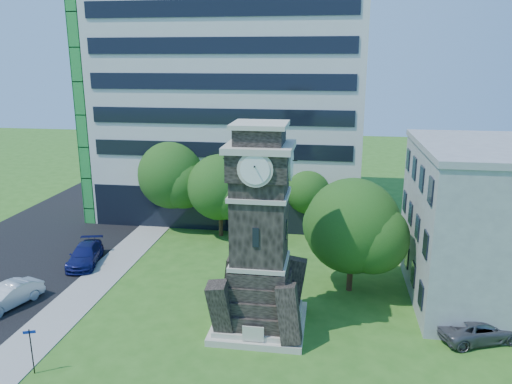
% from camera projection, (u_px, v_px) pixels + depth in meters
% --- Properties ---
extents(ground, '(160.00, 160.00, 0.00)m').
position_uv_depth(ground, '(203.00, 340.00, 28.52)').
color(ground, '#2E611B').
rests_on(ground, ground).
extents(sidewalk, '(3.00, 70.00, 0.06)m').
position_uv_depth(sidewalk, '(88.00, 289.00, 34.67)').
color(sidewalk, gray).
rests_on(sidewalk, ground).
extents(clock_tower, '(5.40, 5.40, 12.22)m').
position_uv_depth(clock_tower, '(260.00, 244.00, 28.61)').
color(clock_tower, '#B9B2A1').
rests_on(clock_tower, ground).
extents(office_tall, '(26.20, 15.11, 28.60)m').
position_uv_depth(office_tall, '(233.00, 72.00, 49.95)').
color(office_tall, silver).
rests_on(office_tall, ground).
extents(car_street_mid, '(2.90, 4.81, 1.50)m').
position_uv_depth(car_street_mid, '(8.00, 296.00, 32.11)').
color(car_street_mid, '#B4B8BC').
rests_on(car_street_mid, ground).
extents(car_street_north, '(3.17, 5.44, 1.48)m').
position_uv_depth(car_street_north, '(85.00, 255.00, 38.88)').
color(car_street_north, '#131753').
rests_on(car_street_north, ground).
extents(car_east_lot, '(5.31, 3.81, 1.34)m').
position_uv_depth(car_east_lot, '(479.00, 329.00, 28.40)').
color(car_east_lot, '#4C4D51').
rests_on(car_east_lot, ground).
extents(park_bench, '(2.07, 0.55, 1.07)m').
position_uv_depth(park_bench, '(271.00, 326.00, 28.92)').
color(park_bench, black).
rests_on(park_bench, ground).
extents(street_sign, '(0.60, 0.06, 2.51)m').
position_uv_depth(street_sign, '(31.00, 346.00, 25.06)').
color(street_sign, black).
rests_on(street_sign, ground).
extents(tree_nw, '(6.94, 6.31, 8.28)m').
position_uv_depth(tree_nw, '(173.00, 177.00, 46.20)').
color(tree_nw, '#332114').
rests_on(tree_nw, ground).
extents(tree_nc, '(6.43, 5.85, 7.46)m').
position_uv_depth(tree_nc, '(221.00, 189.00, 44.09)').
color(tree_nc, '#332114').
rests_on(tree_nc, ground).
extents(tree_ne, '(4.60, 4.18, 6.06)m').
position_uv_depth(tree_ne, '(309.00, 193.00, 45.02)').
color(tree_ne, '#332114').
rests_on(tree_ne, ground).
extents(tree_east, '(7.08, 6.43, 7.93)m').
position_uv_depth(tree_east, '(354.00, 228.00, 33.43)').
color(tree_east, '#332114').
rests_on(tree_east, ground).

